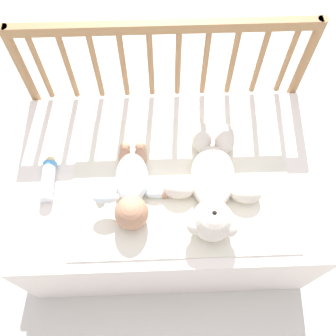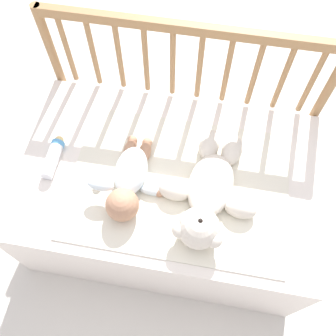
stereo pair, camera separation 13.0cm
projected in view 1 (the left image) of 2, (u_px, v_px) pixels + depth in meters
The scene contains 7 objects.
ground_plane at pixel (168, 215), 1.73m from camera, with size 12.00×12.00×0.00m, color silver.
crib_mattress at pixel (168, 197), 1.55m from camera, with size 1.10×0.70×0.42m.
crib_rail at pixel (164, 72), 1.43m from camera, with size 1.10×0.04×0.78m.
blanket at pixel (181, 182), 1.34m from camera, with size 0.77×0.55×0.01m.
teddy_bear at pixel (212, 187), 1.28m from camera, with size 0.35×0.47×0.14m.
baby at pixel (132, 188), 1.28m from camera, with size 0.26×0.35×0.11m.
baby_bottle at pixel (48, 178), 1.33m from camera, with size 0.05×0.17×0.05m.
Camera 1 is at (-0.02, -0.63, 1.63)m, focal length 40.00 mm.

